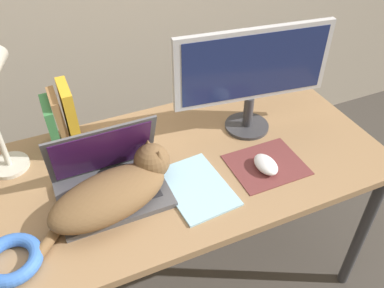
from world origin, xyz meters
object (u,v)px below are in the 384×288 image
(cat, at_px, (116,191))
(notepad, at_px, (196,187))
(book_row, at_px, (62,121))
(cable_coil, at_px, (11,260))
(laptop, at_px, (110,181))
(external_monitor, at_px, (253,73))
(computer_mouse, at_px, (266,164))

(cat, bearing_deg, notepad, -7.48)
(book_row, height_order, notepad, book_row)
(book_row, xyz_separation_m, cable_coil, (-0.23, -0.44, -0.09))
(laptop, bearing_deg, cable_coil, -154.09)
(cat, relative_size, external_monitor, 0.84)
(cable_coil, bearing_deg, notepad, 5.80)
(computer_mouse, relative_size, book_row, 0.44)
(computer_mouse, bearing_deg, external_monitor, 75.52)
(external_monitor, relative_size, computer_mouse, 5.29)
(cable_coil, height_order, notepad, cable_coil)
(external_monitor, distance_m, cable_coil, 0.94)
(laptop, xyz_separation_m, cable_coil, (-0.31, -0.15, -0.03))
(computer_mouse, distance_m, cable_coil, 0.81)
(cable_coil, bearing_deg, computer_mouse, 3.09)
(external_monitor, height_order, notepad, external_monitor)
(computer_mouse, xyz_separation_m, cable_coil, (-0.81, -0.04, -0.00))
(external_monitor, xyz_separation_m, book_row, (-0.64, 0.17, -0.13))
(book_row, bearing_deg, cable_coil, -117.70)
(laptop, bearing_deg, cat, -87.70)
(cat, height_order, cable_coil, cat)
(cat, xyz_separation_m, notepad, (0.25, -0.03, -0.06))
(book_row, distance_m, cable_coil, 0.50)
(book_row, height_order, cable_coil, book_row)
(cat, relative_size, cable_coil, 2.81)
(cat, bearing_deg, book_row, 103.81)
(external_monitor, bearing_deg, laptop, -167.86)
(book_row, xyz_separation_m, notepad, (0.33, -0.38, -0.11))
(cat, height_order, computer_mouse, cat)
(cat, distance_m, notepad, 0.26)
(laptop, relative_size, notepad, 1.20)
(laptop, bearing_deg, external_monitor, 12.14)
(cat, bearing_deg, cable_coil, -164.04)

